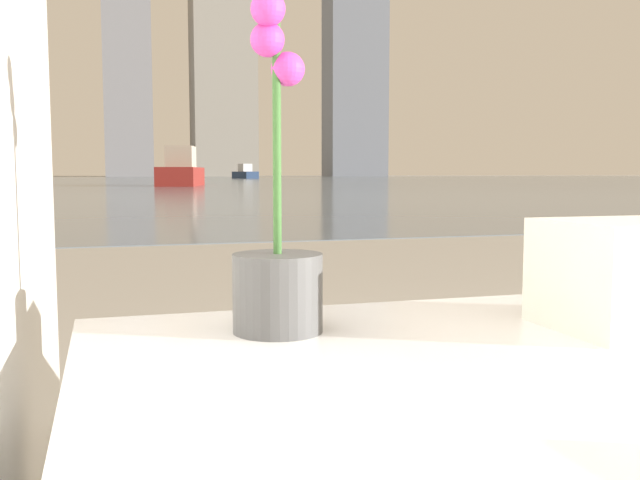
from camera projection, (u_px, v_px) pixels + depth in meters
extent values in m
cylinder|color=#4C4C4C|center=(278.00, 293.00, 1.03)|extent=(0.13, 0.13, 0.11)
cylinder|color=#38662D|center=(277.00, 135.00, 1.01)|extent=(0.01, 0.01, 0.34)
sphere|color=#CC3899|center=(268.00, 9.00, 0.97)|extent=(0.05, 0.05, 0.05)
sphere|color=#CC3899|center=(267.00, 40.00, 0.99)|extent=(0.05, 0.05, 0.05)
sphere|color=#CC3899|center=(288.00, 69.00, 1.01)|extent=(0.05, 0.05, 0.05)
cube|color=silver|center=(635.00, 314.00, 1.06)|extent=(0.25, 0.21, 0.04)
cube|color=silver|center=(636.00, 288.00, 1.06)|extent=(0.25, 0.21, 0.04)
cube|color=silver|center=(637.00, 261.00, 1.05)|extent=(0.25, 0.21, 0.04)
cube|color=silver|center=(638.00, 234.00, 1.05)|extent=(0.25, 0.21, 0.04)
cube|color=slate|center=(116.00, 181.00, 59.46)|extent=(180.00, 110.00, 0.01)
cube|color=navy|center=(245.00, 175.00, 81.63)|extent=(2.39, 4.66, 0.78)
cube|color=silver|center=(245.00, 168.00, 81.55)|extent=(1.42, 1.86, 0.89)
cube|color=maroon|center=(181.00, 177.00, 37.09)|extent=(3.07, 5.74, 0.96)
cube|color=#B2A893|center=(181.00, 157.00, 36.99)|extent=(1.80, 2.30, 1.09)
cube|color=slate|center=(127.00, 90.00, 112.35)|extent=(7.25, 9.56, 27.39)
cube|color=slate|center=(355.00, 82.00, 123.03)|extent=(10.08, 6.52, 32.33)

